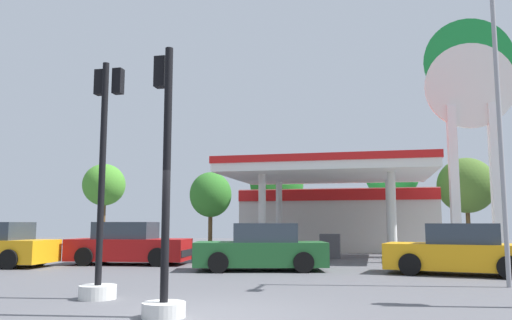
{
  "coord_description": "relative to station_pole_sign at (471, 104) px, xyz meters",
  "views": [
    {
      "loc": [
        2.97,
        -8.63,
        1.58
      ],
      "look_at": [
        -1.43,
        10.51,
        4.02
      ],
      "focal_mm": 35.9,
      "sensor_mm": 36.0,
      "label": 1
    }
  ],
  "objects": [
    {
      "name": "gas_station",
      "position": [
        -6.6,
        4.8,
        -5.12
      ],
      "size": [
        10.74,
        14.72,
        4.35
      ],
      "color": "beige",
      "rests_on": "ground"
    },
    {
      "name": "tree_1",
      "position": [
        -16.42,
        10.99,
        -3.49
      ],
      "size": [
        3.11,
        3.11,
        5.38
      ],
      "color": "brown",
      "rests_on": "ground"
    },
    {
      "name": "ground_plane",
      "position": [
        -7.58,
        -16.69,
        -7.19
      ],
      "size": [
        90.0,
        90.0,
        0.0
      ],
      "primitive_type": "plane",
      "color": "#56565B",
      "rests_on": "ground"
    },
    {
      "name": "tree_4",
      "position": [
        1.57,
        11.7,
        -3.05
      ],
      "size": [
        3.85,
        3.85,
        6.03
      ],
      "color": "brown",
      "rests_on": "ground"
    },
    {
      "name": "traffic_signal_0",
      "position": [
        -8.14,
        -16.99,
        -5.72
      ],
      "size": [
        0.74,
        0.74,
        4.71
      ],
      "color": "silver",
      "rests_on": "ground"
    },
    {
      "name": "tree_0",
      "position": [
        -24.6,
        9.96,
        -2.72
      ],
      "size": [
        3.2,
        3.2,
        6.1
      ],
      "color": "brown",
      "rests_on": "ground"
    },
    {
      "name": "car_0",
      "position": [
        -2.04,
        -8.17,
        -6.47
      ],
      "size": [
        4.68,
        2.65,
        1.58
      ],
      "color": "black",
      "rests_on": "ground"
    },
    {
      "name": "station_pole_sign",
      "position": [
        0.0,
        0.0,
        0.0
      ],
      "size": [
        4.11,
        0.56,
        11.37
      ],
      "color": "white",
      "rests_on": "ground"
    },
    {
      "name": "traffic_signal_1",
      "position": [
        -10.32,
        -15.3,
        -5.4
      ],
      "size": [
        0.78,
        0.78,
        5.12
      ],
      "color": "silver",
      "rests_on": "ground"
    },
    {
      "name": "tree_3",
      "position": [
        -3.3,
        11.79,
        -2.29
      ],
      "size": [
        3.72,
        3.72,
        6.52
      ],
      "color": "brown",
      "rests_on": "ground"
    },
    {
      "name": "car_2",
      "position": [
        -8.37,
        -8.16,
        -6.47
      ],
      "size": [
        4.73,
        2.84,
        1.59
      ],
      "color": "black",
      "rests_on": "ground"
    },
    {
      "name": "tree_2",
      "position": [
        -11.58,
        11.9,
        -2.67
      ],
      "size": [
        3.96,
        3.96,
        6.64
      ],
      "color": "brown",
      "rests_on": "ground"
    },
    {
      "name": "corner_streetlamp",
      "position": [
        -1.37,
        -11.41,
        -2.48
      ],
      "size": [
        0.24,
        1.48,
        7.96
      ],
      "color": "gray",
      "rests_on": "ground"
    },
    {
      "name": "car_3",
      "position": [
        -13.94,
        -6.79,
        -6.45
      ],
      "size": [
        4.75,
        2.5,
        1.63
      ],
      "color": "black",
      "rests_on": "ground"
    }
  ]
}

